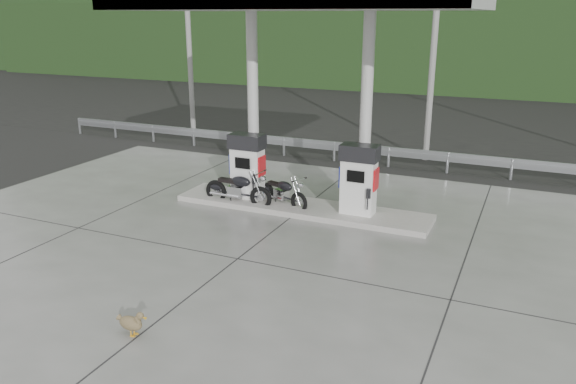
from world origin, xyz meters
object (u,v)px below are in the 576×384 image
at_px(gas_pump_left, 247,166).
at_px(duck, 131,324).
at_px(gas_pump_right, 359,179).
at_px(motorcycle_left, 282,193).
at_px(motorcycle_right, 238,190).

bearing_deg(gas_pump_left, duck, -77.97).
xyz_separation_m(gas_pump_right, motorcycle_left, (-2.15, 0.03, -0.65)).
bearing_deg(gas_pump_right, motorcycle_right, -173.99).
bearing_deg(gas_pump_right, duck, -104.25).
height_order(motorcycle_left, motorcycle_right, motorcycle_right).
xyz_separation_m(motorcycle_left, motorcycle_right, (-1.18, -0.38, 0.05)).
bearing_deg(motorcycle_left, duck, -65.69).
bearing_deg(duck, motorcycle_left, 96.38).
distance_m(motorcycle_left, motorcycle_right, 1.24).
xyz_separation_m(gas_pump_left, motorcycle_right, (-0.12, -0.35, -0.59)).
relative_size(gas_pump_left, motorcycle_right, 0.93).
height_order(gas_pump_right, duck, gas_pump_right).
bearing_deg(motorcycle_left, gas_pump_left, -157.67).
distance_m(motorcycle_left, duck, 6.89).
relative_size(motorcycle_left, duck, 3.11).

